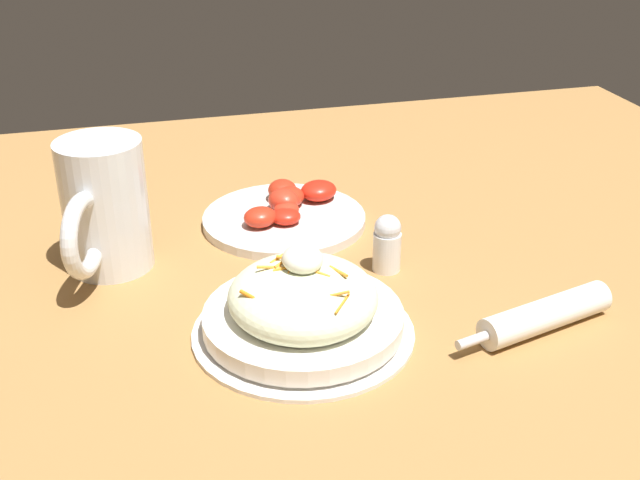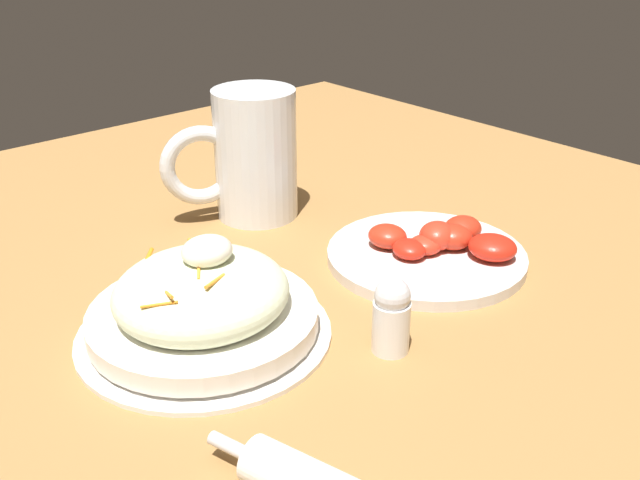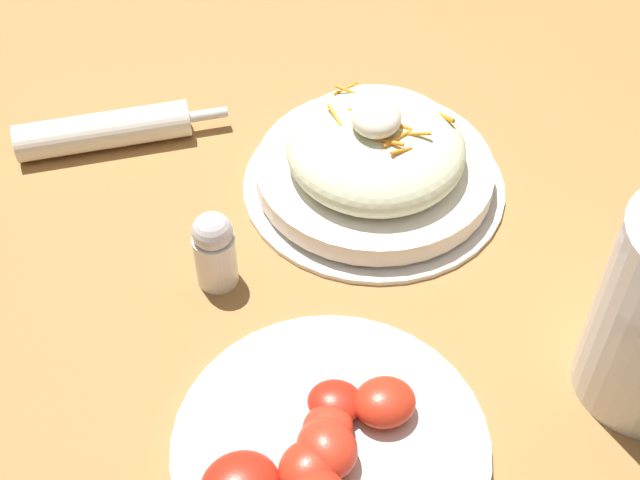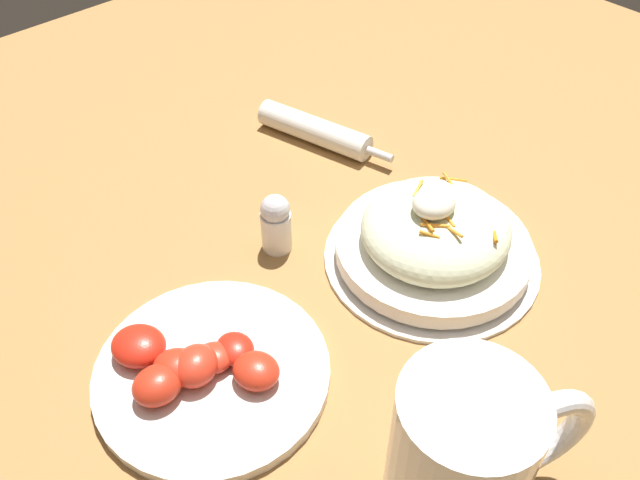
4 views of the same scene
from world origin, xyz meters
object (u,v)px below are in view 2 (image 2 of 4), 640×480
Objects in this scene: salad_plate at (203,306)px; tomato_plate at (432,250)px; salt_shaker at (392,315)px; beer_mug at (252,159)px.

salad_plate is 1.07× the size of tomato_plate.
salad_plate reaches higher than salt_shaker.
salt_shaker is at bearing -106.02° from beer_mug.
salt_shaker is (0.11, -0.13, 0.00)m from salad_plate.
beer_mug reaches higher than salad_plate.
beer_mug is at bearing 43.29° from salad_plate.
tomato_plate is 3.05× the size of salt_shaker.
salad_plate is at bearing 171.23° from tomato_plate.
tomato_plate is at bearing -8.77° from salad_plate.
tomato_plate is at bearing 28.62° from salt_shaker.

